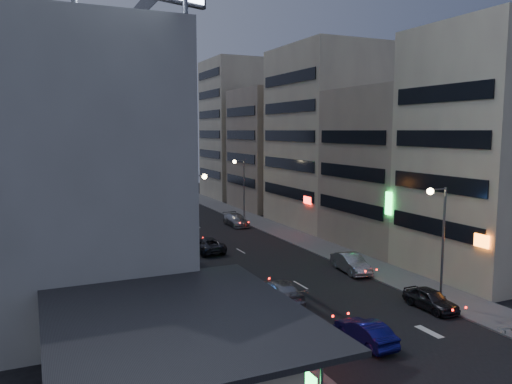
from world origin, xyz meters
TOP-DOWN VIEW (x-y plane):
  - ground at (0.00, 0.00)m, footprint 180.00×180.00m
  - sidewalk_left at (-8.00, 30.00)m, footprint 4.00×120.00m
  - sidewalk_right at (8.00, 30.00)m, footprint 4.00×120.00m
  - food_court at (-13.90, 2.00)m, footprint 11.00×13.00m
  - white_building at (-17.00, 20.00)m, footprint 14.00×24.00m
  - shophouse_near at (15.00, 10.50)m, footprint 10.00×11.00m
  - shophouse_mid at (15.50, 22.00)m, footprint 11.00×12.00m
  - shophouse_far at (15.00, 35.00)m, footprint 10.00×14.00m
  - far_left_a at (-15.50, 45.00)m, footprint 11.00×10.00m
  - far_left_b at (-16.00, 58.00)m, footprint 12.00×10.00m
  - far_right_a at (15.50, 50.00)m, footprint 11.00×12.00m
  - far_right_b at (16.00, 64.00)m, footprint 12.00×12.00m
  - street_lamp_right_near at (5.90, 6.00)m, footprint 1.60×0.44m
  - street_lamp_left at (-5.90, 22.00)m, footprint 1.60×0.44m
  - street_lamp_right_far at (5.90, 40.00)m, footprint 1.60×0.44m
  - parked_car_right_near at (5.30, 5.86)m, footprint 1.68×4.11m
  - parked_car_right_mid at (5.60, 15.35)m, footprint 2.18×4.86m
  - parked_car_left at (-3.28, 27.07)m, footprint 2.89×5.45m
  - parked_car_right_far at (4.53, 38.39)m, footprint 2.17×5.17m
  - road_car_blue at (-2.00, 3.18)m, footprint 1.50×4.21m
  - road_car_silver at (-3.23, 11.34)m, footprint 2.38×5.37m

SIDE VIEW (x-z plane):
  - ground at x=0.00m, z-range 0.00..0.00m
  - sidewalk_left at x=-8.00m, z-range 0.00..0.12m
  - sidewalk_right at x=8.00m, z-range 0.00..0.12m
  - road_car_blue at x=-2.00m, z-range 0.00..1.38m
  - parked_car_right_near at x=5.30m, z-range 0.00..1.39m
  - parked_car_left at x=-3.28m, z-range 0.00..1.46m
  - parked_car_right_far at x=4.53m, z-range 0.00..1.49m
  - road_car_silver at x=-3.23m, z-range 0.00..1.53m
  - parked_car_right_mid at x=5.60m, z-range 0.00..1.55m
  - food_court at x=-13.90m, z-range 0.05..3.92m
  - street_lamp_right_near at x=5.90m, z-range 1.35..9.37m
  - street_lamp_left at x=-5.90m, z-range 1.35..9.37m
  - street_lamp_right_far at x=5.90m, z-range 1.35..9.37m
  - far_left_b at x=-16.00m, z-range 0.00..15.00m
  - shophouse_mid at x=15.50m, z-range 0.00..16.00m
  - white_building at x=-17.00m, z-range 0.00..18.00m
  - far_right_a at x=15.50m, z-range 0.00..18.00m
  - shophouse_near at x=15.00m, z-range 0.00..20.00m
  - far_left_a at x=-15.50m, z-range 0.00..20.00m
  - shophouse_far at x=15.00m, z-range 0.00..22.00m
  - far_right_b at x=16.00m, z-range 0.00..24.00m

